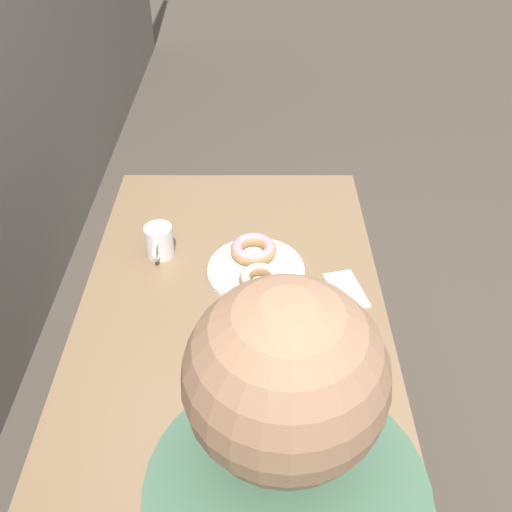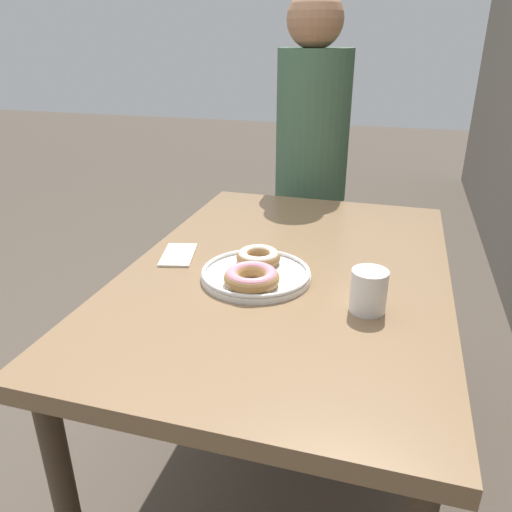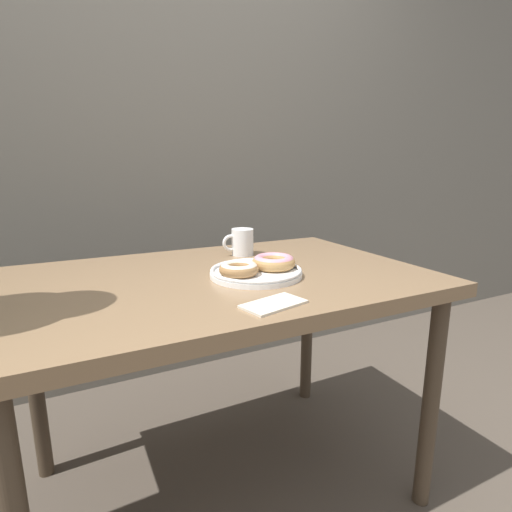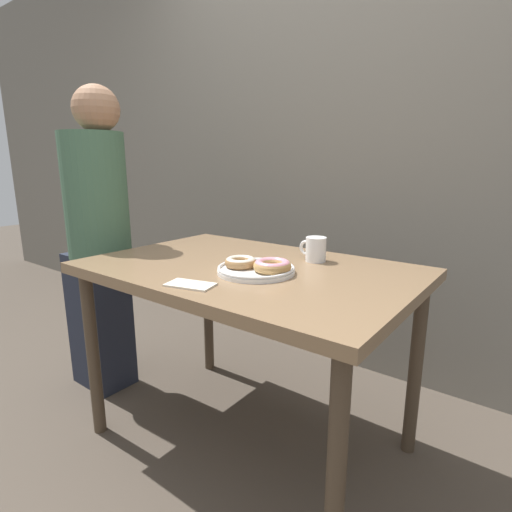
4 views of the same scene
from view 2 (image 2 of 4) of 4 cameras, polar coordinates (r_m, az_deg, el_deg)
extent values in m
plane|color=#4C4238|center=(1.78, -5.63, -22.36)|extent=(14.00, 14.00, 0.00)
cube|color=#846647|center=(1.29, 3.69, -2.11)|extent=(1.20, 0.79, 0.04)
cylinder|color=#473828|center=(2.00, -2.56, -3.99)|extent=(0.05, 0.05, 0.70)
cylinder|color=#473828|center=(1.92, 16.95, -6.42)|extent=(0.05, 0.05, 0.70)
cylinder|color=white|center=(1.22, 0.00, -2.29)|extent=(0.27, 0.27, 0.01)
torus|color=white|center=(1.21, 0.00, -1.78)|extent=(0.27, 0.27, 0.01)
torus|color=#B2844C|center=(1.15, -0.51, -2.52)|extent=(0.17, 0.17, 0.04)
torus|color=pink|center=(1.15, -0.51, -2.23)|extent=(0.16, 0.16, 0.03)
torus|color=#9E7042|center=(1.26, 0.27, -0.14)|extent=(0.15, 0.15, 0.03)
torus|color=silver|center=(1.26, 0.27, 0.09)|extent=(0.14, 0.14, 0.03)
cylinder|color=white|center=(1.09, 12.74, -3.91)|extent=(0.08, 0.08, 0.09)
cylinder|color=#382114|center=(1.07, 12.94, -1.96)|extent=(0.06, 0.06, 0.00)
torus|color=white|center=(1.13, 13.08, -2.91)|extent=(0.06, 0.02, 0.06)
cube|color=#232838|center=(2.24, 6.00, -1.17)|extent=(0.28, 0.20, 0.68)
cylinder|color=#42664C|center=(2.00, 6.51, 14.48)|extent=(0.28, 0.28, 0.56)
sphere|color=#A37556|center=(1.92, 6.80, 25.30)|extent=(0.20, 0.20, 0.20)
cube|color=beige|center=(1.36, -8.87, 0.14)|extent=(0.16, 0.12, 0.01)
camera|label=1|loc=(2.31, 10.09, 35.72)|focal=40.00mm
camera|label=3|loc=(2.04, -24.78, 15.40)|focal=28.00mm
camera|label=4|loc=(1.39, -62.93, 3.83)|focal=28.00mm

